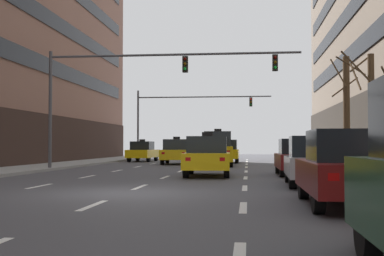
# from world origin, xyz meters

# --- Properties ---
(ground_plane) EXTENTS (120.00, 120.00, 0.00)m
(ground_plane) POSITION_xyz_m (0.00, 0.00, 0.00)
(ground_plane) COLOR #424247
(lane_stripe_l1_s4) EXTENTS (0.16, 2.00, 0.01)m
(lane_stripe_l1_s4) POSITION_xyz_m (-3.34, 2.00, 0.00)
(lane_stripe_l1_s4) COLOR silver
(lane_stripe_l1_s4) RESTS_ON ground
(lane_stripe_l1_s5) EXTENTS (0.16, 2.00, 0.01)m
(lane_stripe_l1_s5) POSITION_xyz_m (-3.34, 7.00, 0.00)
(lane_stripe_l1_s5) COLOR silver
(lane_stripe_l1_s5) RESTS_ON ground
(lane_stripe_l1_s6) EXTENTS (0.16, 2.00, 0.01)m
(lane_stripe_l1_s6) POSITION_xyz_m (-3.34, 12.00, 0.00)
(lane_stripe_l1_s6) COLOR silver
(lane_stripe_l1_s6) RESTS_ON ground
(lane_stripe_l1_s7) EXTENTS (0.16, 2.00, 0.01)m
(lane_stripe_l1_s7) POSITION_xyz_m (-3.34, 17.00, 0.00)
(lane_stripe_l1_s7) COLOR silver
(lane_stripe_l1_s7) RESTS_ON ground
(lane_stripe_l1_s8) EXTENTS (0.16, 2.00, 0.01)m
(lane_stripe_l1_s8) POSITION_xyz_m (-3.34, 22.00, 0.00)
(lane_stripe_l1_s8) COLOR silver
(lane_stripe_l1_s8) RESTS_ON ground
(lane_stripe_l1_s9) EXTENTS (0.16, 2.00, 0.01)m
(lane_stripe_l1_s9) POSITION_xyz_m (-3.34, 27.00, 0.00)
(lane_stripe_l1_s9) COLOR silver
(lane_stripe_l1_s9) RESTS_ON ground
(lane_stripe_l1_s10) EXTENTS (0.16, 2.00, 0.01)m
(lane_stripe_l1_s10) POSITION_xyz_m (-3.34, 32.00, 0.00)
(lane_stripe_l1_s10) COLOR silver
(lane_stripe_l1_s10) RESTS_ON ground
(lane_stripe_l2_s3) EXTENTS (0.16, 2.00, 0.01)m
(lane_stripe_l2_s3) POSITION_xyz_m (0.00, -3.00, 0.00)
(lane_stripe_l2_s3) COLOR silver
(lane_stripe_l2_s3) RESTS_ON ground
(lane_stripe_l2_s4) EXTENTS (0.16, 2.00, 0.01)m
(lane_stripe_l2_s4) POSITION_xyz_m (0.00, 2.00, 0.00)
(lane_stripe_l2_s4) COLOR silver
(lane_stripe_l2_s4) RESTS_ON ground
(lane_stripe_l2_s5) EXTENTS (0.16, 2.00, 0.01)m
(lane_stripe_l2_s5) POSITION_xyz_m (0.00, 7.00, 0.00)
(lane_stripe_l2_s5) COLOR silver
(lane_stripe_l2_s5) RESTS_ON ground
(lane_stripe_l2_s6) EXTENTS (0.16, 2.00, 0.01)m
(lane_stripe_l2_s6) POSITION_xyz_m (0.00, 12.00, 0.00)
(lane_stripe_l2_s6) COLOR silver
(lane_stripe_l2_s6) RESTS_ON ground
(lane_stripe_l2_s7) EXTENTS (0.16, 2.00, 0.01)m
(lane_stripe_l2_s7) POSITION_xyz_m (0.00, 17.00, 0.00)
(lane_stripe_l2_s7) COLOR silver
(lane_stripe_l2_s7) RESTS_ON ground
(lane_stripe_l2_s8) EXTENTS (0.16, 2.00, 0.01)m
(lane_stripe_l2_s8) POSITION_xyz_m (0.00, 22.00, 0.00)
(lane_stripe_l2_s8) COLOR silver
(lane_stripe_l2_s8) RESTS_ON ground
(lane_stripe_l2_s9) EXTENTS (0.16, 2.00, 0.01)m
(lane_stripe_l2_s9) POSITION_xyz_m (0.00, 27.00, 0.00)
(lane_stripe_l2_s9) COLOR silver
(lane_stripe_l2_s9) RESTS_ON ground
(lane_stripe_l2_s10) EXTENTS (0.16, 2.00, 0.01)m
(lane_stripe_l2_s10) POSITION_xyz_m (0.00, 32.00, 0.00)
(lane_stripe_l2_s10) COLOR silver
(lane_stripe_l2_s10) RESTS_ON ground
(lane_stripe_l3_s3) EXTENTS (0.16, 2.00, 0.01)m
(lane_stripe_l3_s3) POSITION_xyz_m (3.34, -3.00, 0.00)
(lane_stripe_l3_s3) COLOR silver
(lane_stripe_l3_s3) RESTS_ON ground
(lane_stripe_l3_s4) EXTENTS (0.16, 2.00, 0.01)m
(lane_stripe_l3_s4) POSITION_xyz_m (3.34, 2.00, 0.00)
(lane_stripe_l3_s4) COLOR silver
(lane_stripe_l3_s4) RESTS_ON ground
(lane_stripe_l3_s5) EXTENTS (0.16, 2.00, 0.01)m
(lane_stripe_l3_s5) POSITION_xyz_m (3.34, 7.00, 0.00)
(lane_stripe_l3_s5) COLOR silver
(lane_stripe_l3_s5) RESTS_ON ground
(lane_stripe_l3_s6) EXTENTS (0.16, 2.00, 0.01)m
(lane_stripe_l3_s6) POSITION_xyz_m (3.34, 12.00, 0.00)
(lane_stripe_l3_s6) COLOR silver
(lane_stripe_l3_s6) RESTS_ON ground
(lane_stripe_l3_s7) EXTENTS (0.16, 2.00, 0.01)m
(lane_stripe_l3_s7) POSITION_xyz_m (3.34, 17.00, 0.00)
(lane_stripe_l3_s7) COLOR silver
(lane_stripe_l3_s7) RESTS_ON ground
(lane_stripe_l3_s8) EXTENTS (0.16, 2.00, 0.01)m
(lane_stripe_l3_s8) POSITION_xyz_m (3.34, 22.00, 0.00)
(lane_stripe_l3_s8) COLOR silver
(lane_stripe_l3_s8) RESTS_ON ground
(lane_stripe_l3_s9) EXTENTS (0.16, 2.00, 0.01)m
(lane_stripe_l3_s9) POSITION_xyz_m (3.34, 27.00, 0.00)
(lane_stripe_l3_s9) COLOR silver
(lane_stripe_l3_s9) RESTS_ON ground
(lane_stripe_l3_s10) EXTENTS (0.16, 2.00, 0.01)m
(lane_stripe_l3_s10) POSITION_xyz_m (3.34, 32.00, 0.00)
(lane_stripe_l3_s10) COLOR silver
(lane_stripe_l3_s10) RESTS_ON ground
(taxi_driving_0) EXTENTS (2.01, 4.41, 1.80)m
(taxi_driving_0) POSITION_xyz_m (-5.10, 26.91, 0.80)
(taxi_driving_0) COLOR black
(taxi_driving_0) RESTS_ON ground
(taxi_driving_1) EXTENTS (1.95, 4.62, 1.92)m
(taxi_driving_1) POSITION_xyz_m (1.77, 24.57, 0.85)
(taxi_driving_1) COLOR black
(taxi_driving_1) RESTS_ON ground
(taxi_driving_2) EXTENTS (2.03, 4.56, 2.36)m
(taxi_driving_2) POSITION_xyz_m (1.56, 18.07, 1.08)
(taxi_driving_2) COLOR black
(taxi_driving_2) RESTS_ON ground
(taxi_driving_3) EXTENTS (2.11, 4.70, 1.92)m
(taxi_driving_3) POSITION_xyz_m (-1.54, 21.48, 0.86)
(taxi_driving_3) COLOR black
(taxi_driving_3) RESTS_ON ground
(taxi_driving_4) EXTENTS (2.07, 4.63, 1.90)m
(taxi_driving_4) POSITION_xyz_m (1.70, 8.01, 0.85)
(taxi_driving_4) COLOR black
(taxi_driving_4) RESTS_ON ground
(car_parked_1) EXTENTS (1.88, 4.48, 1.68)m
(car_parked_1) POSITION_xyz_m (5.63, -2.55, 0.83)
(car_parked_1) COLOR black
(car_parked_1) RESTS_ON ground
(car_parked_2) EXTENTS (1.94, 4.41, 1.64)m
(car_parked_2) POSITION_xyz_m (5.63, 3.08, 0.81)
(car_parked_2) COLOR black
(car_parked_2) RESTS_ON ground
(car_parked_3) EXTENTS (1.85, 4.33, 1.61)m
(car_parked_3) POSITION_xyz_m (5.63, 8.86, 0.79)
(car_parked_3) COLOR black
(car_parked_3) RESTS_ON ground
(traffic_signal_0) EXTENTS (13.33, 0.35, 6.24)m
(traffic_signal_0) POSITION_xyz_m (-2.17, 12.21, 4.87)
(traffic_signal_0) COLOR #4C4C51
(traffic_signal_0) RESTS_ON sidewalk_left
(traffic_signal_1) EXTENTS (12.79, 0.34, 6.44)m
(traffic_signal_1) POSITION_xyz_m (-2.91, 34.18, 4.68)
(traffic_signal_1) COLOR #4C4C51
(traffic_signal_1) RESTS_ON sidewalk_left
(street_tree_1) EXTENTS (1.95, 1.94, 4.76)m
(street_tree_1) POSITION_xyz_m (8.02, 5.53, 2.66)
(street_tree_1) COLOR #4C3823
(street_tree_1) RESTS_ON sidewalk_right
(street_tree_2) EXTENTS (1.50, 1.46, 5.35)m
(street_tree_2) POSITION_xyz_m (8.03, 10.37, 2.89)
(street_tree_2) COLOR #4C3823
(street_tree_2) RESTS_ON sidewalk_right
(pedestrian_0) EXTENTS (0.41, 0.40, 1.74)m
(pedestrian_0) POSITION_xyz_m (7.23, 0.85, 1.16)
(pedestrian_0) COLOR black
(pedestrian_0) RESTS_ON sidewalk_right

